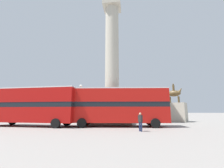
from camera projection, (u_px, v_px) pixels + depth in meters
The scene contains 7 objects.
ground_plane at pixel (112, 123), 21.26m from camera, with size 200.00×200.00×0.00m, color gray.
monument_column at pixel (112, 75), 22.48m from camera, with size 5.72×5.72×20.40m.
bus_a at pixel (118, 105), 17.40m from camera, with size 11.31×3.69×4.36m.
bus_b at pixel (33, 105), 17.74m from camera, with size 10.88×3.26×4.44m.
equestrian_statue at pixel (175, 110), 24.96m from camera, with size 4.17×3.78×6.36m.
street_lamp at pixel (80, 104), 19.77m from camera, with size 0.37×0.37×5.26m.
pedestrian_near_lamp at pixel (140, 121), 13.28m from camera, with size 0.39×0.44×1.63m.
Camera 1 is at (2.68, -21.75, 1.82)m, focal length 24.00 mm.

